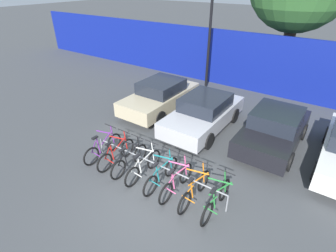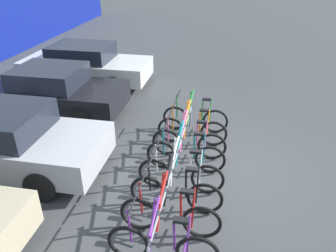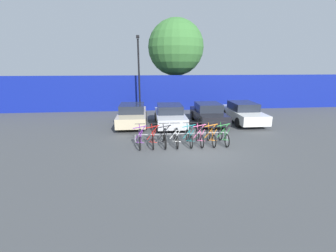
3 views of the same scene
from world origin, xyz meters
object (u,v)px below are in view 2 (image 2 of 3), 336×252
object	(u,v)px
bicycle_purple	(162,246)
bicycle_pink	(189,142)
bike_rack	(176,159)
bicycle_orange	(192,130)
car_silver	(5,140)
bicycle_black	(176,193)
car_black	(54,92)
bicycle_white	(181,174)
bicycle_green	(195,118)
bicycle_red	(170,216)
car_white	(86,65)
bicycle_teal	(185,155)

from	to	relation	value
bicycle_purple	bicycle_pink	bearing A→B (deg)	0.55
bike_rack	bicycle_purple	xyz separation A→B (m)	(-2.13, -0.15, -0.12)
bicycle_orange	car_silver	xyz separation A→B (m)	(-1.74, 3.77, 0.31)
bicycle_black	car_silver	world-z (taller)	car_silver
bike_rack	car_black	world-z (taller)	car_black
bicycle_white	bicycle_green	bearing A→B (deg)	-3.03
bicycle_red	car_black	world-z (taller)	car_black
bicycle_red	bicycle_white	distance (m)	1.16
bicycle_purple	car_black	distance (m)	6.13
bike_rack	car_silver	xyz separation A→B (m)	(-0.27, 3.62, 0.19)
bicycle_red	car_black	size ratio (longest dim) A/B	0.44
bicycle_red	bicycle_black	distance (m)	0.59
bicycle_orange	car_black	world-z (taller)	car_black
bike_rack	bicycle_red	bearing A→B (deg)	-174.36
bicycle_white	bicycle_pink	size ratio (longest dim) A/B	1.00
car_silver	car_white	xyz separation A→B (m)	(5.22, 0.43, 0.00)
bicycle_pink	car_silver	xyz separation A→B (m)	(-1.14, 3.77, 0.31)
bicycle_pink	bicycle_green	size ratio (longest dim) A/B	1.00
bicycle_white	car_silver	distance (m)	3.79
bicycle_red	bicycle_pink	size ratio (longest dim) A/B	1.00
bicycle_purple	bicycle_teal	distance (m)	2.47
bicycle_black	bicycle_teal	world-z (taller)	same
bike_rack	car_silver	world-z (taller)	car_silver
bicycle_teal	bike_rack	bearing A→B (deg)	160.35
bicycle_teal	bicycle_orange	world-z (taller)	same
bicycle_black	car_black	world-z (taller)	car_black
bicycle_orange	bicycle_red	bearing A→B (deg)	177.56
bicycle_red	car_silver	world-z (taller)	car_silver
bicycle_purple	car_black	xyz separation A→B (m)	(4.56, 4.08, 0.31)
bicycle_red	bicycle_teal	size ratio (longest dim) A/B	1.00
bicycle_purple	bicycle_orange	xyz separation A→B (m)	(3.61, 0.00, 0.00)
bicycle_black	bicycle_pink	size ratio (longest dim) A/B	1.00
bike_rack	bicycle_white	xyz separation A→B (m)	(-0.34, -0.15, -0.12)
bicycle_pink	bicycle_red	bearing A→B (deg)	176.36
bicycle_pink	car_silver	distance (m)	3.96
bicycle_purple	bicycle_pink	xyz separation A→B (m)	(3.01, 0.00, 0.00)
bicycle_purple	bicycle_white	size ratio (longest dim) A/B	1.00
bicycle_red	bicycle_teal	distance (m)	1.84
car_white	bike_rack	bearing A→B (deg)	-140.65
bicycle_teal	car_white	distance (m)	6.25
bicycle_pink	car_black	world-z (taller)	car_black
bicycle_teal	bicycle_orange	bearing A→B (deg)	3.98
bicycle_teal	car_silver	bearing A→B (deg)	103.10
bicycle_pink	bicycle_teal	bearing A→B (deg)	176.36
bicycle_white	bicycle_black	bearing A→B (deg)	176.97
bicycle_green	car_white	bearing A→B (deg)	52.81
bicycle_pink	bicycle_green	xyz separation A→B (m)	(1.25, 0.00, 0.00)
bicycle_white	bicycle_teal	bearing A→B (deg)	-3.03
bicycle_orange	car_white	size ratio (longest dim) A/B	0.39
bicycle_orange	car_black	xyz separation A→B (m)	(0.96, 4.08, 0.31)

